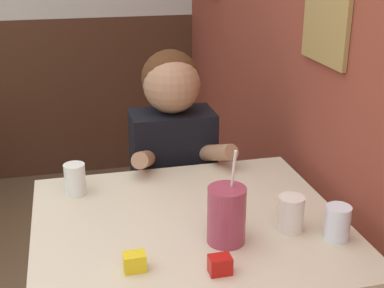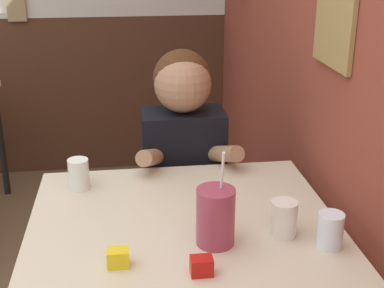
{
  "view_description": "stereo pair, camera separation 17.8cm",
  "coord_description": "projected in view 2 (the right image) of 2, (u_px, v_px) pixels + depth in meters",
  "views": [
    {
      "loc": [
        0.4,
        -1.06,
        1.6
      ],
      "look_at": [
        0.79,
        0.55,
        0.96
      ],
      "focal_mm": 50.0,
      "sensor_mm": 36.0,
      "label": 1
    },
    {
      "loc": [
        0.58,
        -1.09,
        1.6
      ],
      "look_at": [
        0.79,
        0.55,
        0.96
      ],
      "focal_mm": 50.0,
      "sensor_mm": 36.0,
      "label": 2
    }
  ],
  "objects": [
    {
      "name": "glass_near_pitcher",
      "position": [
        330.0,
        230.0,
        1.53
      ],
      "size": [
        0.08,
        0.08,
        0.11
      ],
      "color": "silver",
      "rests_on": "main_table"
    },
    {
      "name": "glass_far_side",
      "position": [
        284.0,
        218.0,
        1.59
      ],
      "size": [
        0.08,
        0.08,
        0.11
      ],
      "color": "silver",
      "rests_on": "main_table"
    },
    {
      "name": "glass_center",
      "position": [
        79.0,
        174.0,
        1.88
      ],
      "size": [
        0.07,
        0.07,
        0.11
      ],
      "color": "silver",
      "rests_on": "main_table"
    },
    {
      "name": "main_table",
      "position": [
        183.0,
        240.0,
        1.71
      ],
      "size": [
        0.97,
        0.86,
        0.76
      ],
      "color": "beige",
      "rests_on": "ground_plane"
    },
    {
      "name": "person_seated",
      "position": [
        183.0,
        175.0,
        2.27
      ],
      "size": [
        0.42,
        0.42,
        1.19
      ],
      "color": "black",
      "rests_on": "ground_plane"
    },
    {
      "name": "cocktail_pitcher",
      "position": [
        216.0,
        216.0,
        1.53
      ],
      "size": [
        0.11,
        0.11,
        0.29
      ],
      "color": "#99384C",
      "rests_on": "main_table"
    },
    {
      "name": "condiment_ketchup",
      "position": [
        202.0,
        266.0,
        1.41
      ],
      "size": [
        0.06,
        0.04,
        0.05
      ],
      "color": "#B7140F",
      "rests_on": "main_table"
    },
    {
      "name": "condiment_mustard",
      "position": [
        118.0,
        258.0,
        1.45
      ],
      "size": [
        0.06,
        0.04,
        0.05
      ],
      "color": "yellow",
      "rests_on": "main_table"
    }
  ]
}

